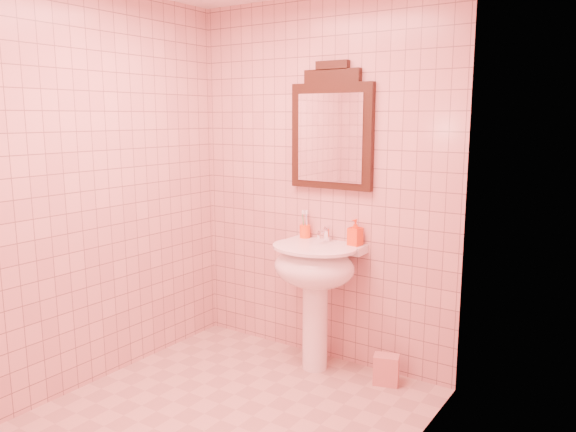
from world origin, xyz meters
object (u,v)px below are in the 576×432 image
Objects in this scene: toothbrush_cup at (305,231)px; towel at (386,370)px; soap_dispenser at (355,232)px; mirror at (332,131)px; pedestal_sink at (315,275)px.

toothbrush_cup is 1.07m from towel.
soap_dispenser reaches higher than toothbrush_cup.
mirror reaches higher than soap_dispenser.
towel is at bearing -8.98° from toothbrush_cup.
mirror is at bearing 90.00° from pedestal_sink.
pedestal_sink is 0.97m from mirror.
soap_dispenser is 0.91× the size of towel.
mirror is at bearing 176.05° from soap_dispenser.
toothbrush_cup is (-0.19, 0.17, 0.25)m from pedestal_sink.
mirror is 0.73m from toothbrush_cup.
towel is (0.51, 0.06, -0.56)m from pedestal_sink.
pedestal_sink is at bearing -136.10° from soap_dispenser.
mirror is (0.00, 0.20, 0.95)m from pedestal_sink.
pedestal_sink is 1.03× the size of mirror.
pedestal_sink is 0.39m from soap_dispenser.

